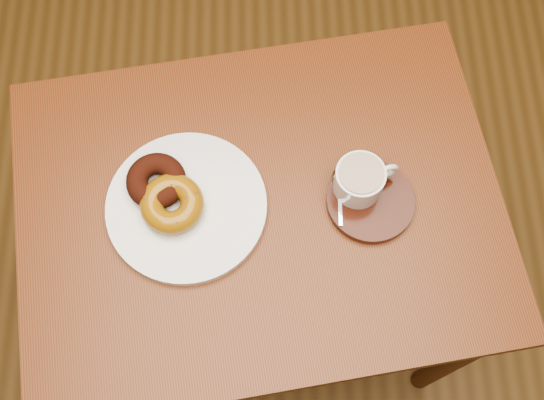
{
  "coord_description": "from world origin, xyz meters",
  "views": [
    {
      "loc": [
        -0.18,
        -0.1,
        1.77
      ],
      "look_at": [
        -0.17,
        0.29,
        0.76
      ],
      "focal_mm": 45.0,
      "sensor_mm": 36.0,
      "label": 1
    }
  ],
  "objects_px": {
    "cafe_table": "(261,228)",
    "saucer": "(370,201)",
    "donut_plate": "(187,207)",
    "coffee_cup": "(360,179)"
  },
  "relations": [
    {
      "from": "donut_plate",
      "to": "saucer",
      "type": "distance_m",
      "value": 0.3
    },
    {
      "from": "cafe_table",
      "to": "saucer",
      "type": "xyz_separation_m",
      "value": [
        0.18,
        -0.0,
        0.12
      ]
    },
    {
      "from": "donut_plate",
      "to": "coffee_cup",
      "type": "height_order",
      "value": "coffee_cup"
    },
    {
      "from": "cafe_table",
      "to": "coffee_cup",
      "type": "xyz_separation_m",
      "value": [
        0.16,
        0.02,
        0.16
      ]
    },
    {
      "from": "donut_plate",
      "to": "saucer",
      "type": "xyz_separation_m",
      "value": [
        0.3,
        0.0,
        -0.0
      ]
    },
    {
      "from": "donut_plate",
      "to": "saucer",
      "type": "bearing_deg",
      "value": 0.51
    },
    {
      "from": "cafe_table",
      "to": "donut_plate",
      "type": "relative_size",
      "value": 3.34
    },
    {
      "from": "saucer",
      "to": "coffee_cup",
      "type": "relative_size",
      "value": 1.37
    },
    {
      "from": "cafe_table",
      "to": "donut_plate",
      "type": "bearing_deg",
      "value": 173.29
    },
    {
      "from": "saucer",
      "to": "coffee_cup",
      "type": "bearing_deg",
      "value": 129.02
    }
  ]
}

